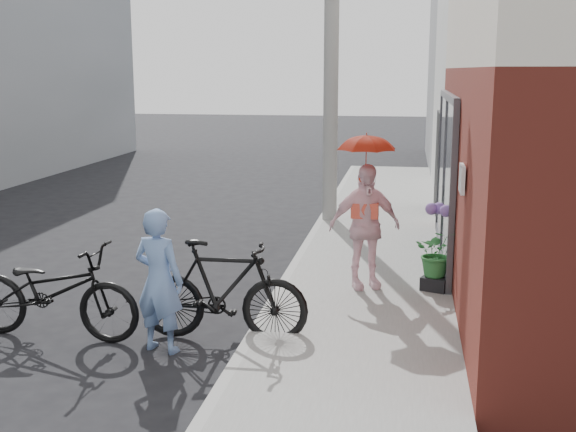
% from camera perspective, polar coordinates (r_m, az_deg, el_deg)
% --- Properties ---
extents(ground, '(80.00, 80.00, 0.00)m').
position_cam_1_polar(ground, '(8.66, -8.52, -8.75)').
color(ground, black).
rests_on(ground, ground).
extents(sidewalk, '(2.20, 24.00, 0.12)m').
position_cam_1_polar(sidewalk, '(10.15, 6.44, -5.28)').
color(sidewalk, gray).
rests_on(sidewalk, ground).
extents(curb, '(0.12, 24.00, 0.12)m').
position_cam_1_polar(curb, '(10.27, -0.06, -5.00)').
color(curb, '#9E9E99').
rests_on(curb, ground).
extents(east_building_far, '(8.00, 8.00, 7.00)m').
position_cam_1_polar(east_building_far, '(24.16, 21.02, 11.99)').
color(east_building_far, gray).
rests_on(east_building_far, ground).
extents(utility_pole, '(0.28, 0.28, 7.00)m').
position_cam_1_polar(utility_pole, '(13.80, 3.45, 13.64)').
color(utility_pole, '#9E9E99').
rests_on(utility_pole, ground).
extents(officer, '(0.65, 0.51, 1.57)m').
position_cam_1_polar(officer, '(7.79, -10.16, -5.04)').
color(officer, '#6E8FC4').
rests_on(officer, ground).
extents(bike_left, '(2.11, 0.82, 1.09)m').
position_cam_1_polar(bike_left, '(8.53, -18.12, -5.67)').
color(bike_left, black).
rests_on(bike_left, ground).
extents(bike_right, '(1.92, 0.60, 1.15)m').
position_cam_1_polar(bike_right, '(8.06, -5.17, -5.90)').
color(bike_right, black).
rests_on(bike_right, ground).
extents(kimono_woman, '(1.05, 0.75, 1.66)m').
position_cam_1_polar(kimono_woman, '(9.56, 6.07, -0.82)').
color(kimono_woman, '#FFD5DE').
rests_on(kimono_woman, sidewalk).
extents(parasol, '(0.74, 0.74, 0.65)m').
position_cam_1_polar(parasol, '(9.38, 6.22, 6.10)').
color(parasol, red).
rests_on(parasol, kimono_woman).
extents(planter, '(0.44, 0.44, 0.18)m').
position_cam_1_polar(planter, '(9.78, 11.63, -5.19)').
color(planter, black).
rests_on(planter, sidewalk).
extents(potted_plant, '(0.58, 0.50, 0.64)m').
position_cam_1_polar(potted_plant, '(9.67, 11.73, -2.87)').
color(potted_plant, '#2D7134').
rests_on(potted_plant, planter).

